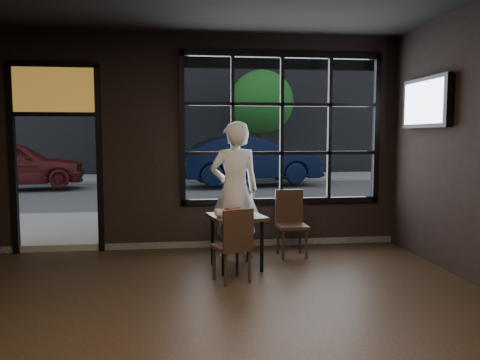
{
  "coord_description": "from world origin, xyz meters",
  "views": [
    {
      "loc": [
        -0.31,
        -3.5,
        1.69
      ],
      "look_at": [
        0.4,
        2.2,
        1.15
      ],
      "focal_mm": 35.0,
      "sensor_mm": 36.0,
      "label": 1
    }
  ],
  "objects": [
    {
      "name": "floor",
      "position": [
        0.0,
        0.0,
        -0.01
      ],
      "size": [
        6.0,
        7.0,
        0.02
      ],
      "primitive_type": "cube",
      "color": "black",
      "rests_on": "ground"
    },
    {
      "name": "window_frame",
      "position": [
        1.2,
        3.5,
        1.8
      ],
      "size": [
        3.06,
        0.12,
        2.28
      ],
      "primitive_type": "cube",
      "color": "black",
      "rests_on": "ground"
    },
    {
      "name": "stained_transom",
      "position": [
        -2.1,
        3.5,
        2.35
      ],
      "size": [
        1.2,
        0.06,
        0.7
      ],
      "primitive_type": "cube",
      "color": "orange",
      "rests_on": "ground"
    },
    {
      "name": "street_asphalt",
      "position": [
        0.0,
        24.0,
        -0.02
      ],
      "size": [
        60.0,
        41.0,
        0.04
      ],
      "primitive_type": "cube",
      "color": "#545456",
      "rests_on": "ground"
    },
    {
      "name": "building_across",
      "position": [
        0.0,
        23.0,
        7.5
      ],
      "size": [
        28.0,
        12.0,
        15.0
      ],
      "primitive_type": "cube",
      "color": "#5B5956",
      "rests_on": "ground"
    },
    {
      "name": "cafe_table",
      "position": [
        0.37,
        2.32,
        0.35
      ],
      "size": [
        0.76,
        0.76,
        0.7
      ],
      "primitive_type": "cube",
      "rotation": [
        0.0,
        0.0,
        0.2
      ],
      "color": "#2F1F16",
      "rests_on": "floor"
    },
    {
      "name": "chair_near",
      "position": [
        0.25,
        1.8,
        0.44
      ],
      "size": [
        0.49,
        0.49,
        0.87
      ],
      "primitive_type": "cube",
      "rotation": [
        0.0,
        0.0,
        3.5
      ],
      "color": "#2F1F16",
      "rests_on": "floor"
    },
    {
      "name": "chair_window",
      "position": [
        1.21,
        2.81,
        0.46
      ],
      "size": [
        0.41,
        0.41,
        0.93
      ],
      "primitive_type": "cube",
      "rotation": [
        0.0,
        0.0,
        0.02
      ],
      "color": "#2F1F16",
      "rests_on": "floor"
    },
    {
      "name": "man",
      "position": [
        0.41,
        2.85,
        0.95
      ],
      "size": [
        0.75,
        0.55,
        1.89
      ],
      "primitive_type": "imported",
      "rotation": [
        0.0,
        0.0,
        3.28
      ],
      "color": "silver",
      "rests_on": "floor"
    },
    {
      "name": "hotdog",
      "position": [
        0.35,
        2.5,
        0.72
      ],
      "size": [
        0.21,
        0.16,
        0.06
      ],
      "primitive_type": null,
      "rotation": [
        0.0,
        0.0,
        0.47
      ],
      "color": "tan",
      "rests_on": "cafe_table"
    },
    {
      "name": "cup",
      "position": [
        0.14,
        2.22,
        0.74
      ],
      "size": [
        0.14,
        0.14,
        0.1
      ],
      "primitive_type": "imported",
      "rotation": [
        0.0,
        0.0,
        0.12
      ],
      "color": "silver",
      "rests_on": "cafe_table"
    },
    {
      "name": "tv",
      "position": [
        2.93,
        2.43,
        2.13
      ],
      "size": [
        0.13,
        1.14,
        0.67
      ],
      "primitive_type": "cube",
      "color": "black",
      "rests_on": "wall_right"
    },
    {
      "name": "navy_car",
      "position": [
        1.94,
        12.07,
        0.89
      ],
      "size": [
        4.99,
        2.38,
        1.58
      ],
      "primitive_type": "imported",
      "rotation": [
        0.0,
        0.0,
        1.72
      ],
      "color": "black",
      "rests_on": "street_asphalt"
    },
    {
      "name": "maroon_car",
      "position": [
        -5.52,
        11.75,
        0.82
      ],
      "size": [
        4.49,
        2.45,
        1.45
      ],
      "primitive_type": "imported",
      "rotation": [
        0.0,
        0.0,
        1.75
      ],
      "color": "#571819",
      "rests_on": "street_asphalt"
    },
    {
      "name": "tree_left",
      "position": [
        -2.23,
        14.97,
        3.03
      ],
      "size": [
        2.52,
        2.52,
        4.3
      ],
      "color": "#332114",
      "rests_on": "street_asphalt"
    },
    {
      "name": "tree_right",
      "position": [
        2.87,
        15.05,
        3.03
      ],
      "size": [
        2.52,
        2.52,
        4.3
      ],
      "color": "#332114",
      "rests_on": "street_asphalt"
    }
  ]
}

